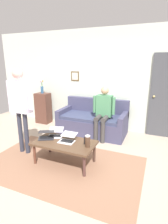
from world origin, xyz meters
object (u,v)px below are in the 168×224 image
object	(u,v)px
laptop_left	(68,139)
french_press	(88,141)
side_shelf	(43,108)
laptop_right	(46,136)
laptop_center	(56,134)
flower_vase	(42,87)
interior_door	(168,97)
person_standing	(20,101)
person_seated	(103,110)
coffee_table	(64,144)
couch	(93,122)

from	to	relation	value
laptop_left	french_press	size ratio (longest dim) A/B	1.40
laptop_left	side_shelf	distance (m)	2.49
laptop_left	side_shelf	world-z (taller)	side_shelf
laptop_right	laptop_center	bearing A→B (deg)	-126.88
flower_vase	french_press	bearing A→B (deg)	140.59
laptop_left	laptop_center	xyz separation A→B (m)	(0.33, -0.12, -0.00)
interior_door	laptop_left	size ratio (longest dim) A/B	6.27
person_standing	person_seated	world-z (taller)	person_standing
coffee_table	laptop_right	world-z (taller)	laptop_right
laptop_left	flower_vase	xyz separation A→B (m)	(1.77, -1.74, 0.63)
interior_door	coffee_table	bearing A→B (deg)	50.47
coffee_table	person_seated	world-z (taller)	person_seated
laptop_left	laptop_right	distance (m)	0.45
interior_door	laptop_right	world-z (taller)	interior_door
laptop_center	person_seated	distance (m)	1.37
coffee_table	person_standing	distance (m)	1.22
couch	interior_door	bearing A→B (deg)	-165.16
laptop_left	person_seated	distance (m)	1.38
laptop_left	flower_vase	size ratio (longest dim) A/B	0.76
laptop_center	laptop_right	bearing A→B (deg)	53.12
coffee_table	flower_vase	xyz separation A→B (m)	(1.74, -1.80, 0.72)
laptop_center	side_shelf	size ratio (longest dim) A/B	0.43
coffee_table	french_press	world-z (taller)	french_press
laptop_right	flower_vase	size ratio (longest dim) A/B	0.91
laptop_left	person_seated	xyz separation A→B (m)	(-0.28, -1.33, 0.26)
couch	french_press	bearing A→B (deg)	107.05
side_shelf	flower_vase	xyz separation A→B (m)	(-0.00, -0.00, 0.64)
interior_door	person_seated	bearing A→B (deg)	26.22
laptop_left	side_shelf	xyz separation A→B (m)	(1.77, -1.74, -0.00)
laptop_right	interior_door	bearing A→B (deg)	-136.07
laptop_center	laptop_right	world-z (taller)	laptop_center
interior_door	couch	xyz separation A→B (m)	(1.74, 0.46, -0.72)
coffee_table	interior_door	bearing A→B (deg)	-129.53
french_press	coffee_table	bearing A→B (deg)	-0.55
side_shelf	flower_vase	bearing A→B (deg)	-169.37
laptop_left	person_standing	xyz separation A→B (m)	(1.01, 0.02, 0.64)
laptop_right	person_standing	xyz separation A→B (m)	(0.57, -0.01, 0.64)
coffee_table	person_seated	size ratio (longest dim) A/B	0.88
laptop_right	coffee_table	bearing A→B (deg)	176.01
laptop_center	person_standing	xyz separation A→B (m)	(0.68, 0.15, 0.64)
side_shelf	french_press	bearing A→B (deg)	140.64
coffee_table	laptop_center	bearing A→B (deg)	-31.35
couch	coffee_table	bearing A→B (deg)	91.24
coffee_table	flower_vase	bearing A→B (deg)	-46.04
interior_door	side_shelf	xyz separation A→B (m)	(3.45, 0.27, -0.56)
laptop_center	person_seated	world-z (taller)	person_seated
side_shelf	flower_vase	size ratio (longest dim) A/B	2.15
interior_door	coffee_table	size ratio (longest dim) A/B	1.81
interior_door	person_standing	bearing A→B (deg)	37.15
couch	person_standing	size ratio (longest dim) A/B	1.01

